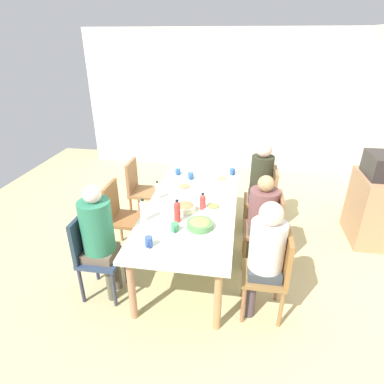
% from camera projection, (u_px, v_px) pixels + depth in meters
% --- Properties ---
extents(ground_plane, '(7.34, 7.34, 0.00)m').
position_uv_depth(ground_plane, '(192.00, 255.00, 3.93)').
color(ground_plane, tan).
extents(wall_left, '(0.12, 5.16, 2.60)m').
position_uv_depth(wall_left, '(218.00, 102.00, 6.12)').
color(wall_left, silver).
rests_on(wall_left, ground_plane).
extents(dining_table, '(2.27, 0.99, 0.72)m').
position_uv_depth(dining_table, '(192.00, 209.00, 3.64)').
color(dining_table, silver).
rests_on(dining_table, ground_plane).
extents(chair_0, '(0.40, 0.40, 0.90)m').
position_uv_depth(chair_0, '(120.00, 214.00, 3.83)').
color(chair_0, brown).
rests_on(chair_0, ground_plane).
extents(chair_1, '(0.40, 0.40, 0.90)m').
position_uv_depth(chair_1, '(273.00, 270.00, 2.91)').
color(chair_1, olive).
rests_on(chair_1, ground_plane).
extents(person_1, '(0.32, 0.32, 1.20)m').
position_uv_depth(person_1, '(266.00, 250.00, 2.83)').
color(person_1, '#473A41').
rests_on(person_1, ground_plane).
extents(chair_2, '(0.40, 0.40, 0.90)m').
position_uv_depth(chair_2, '(140.00, 187.00, 4.50)').
color(chair_2, olive).
rests_on(chair_2, ground_plane).
extents(chair_3, '(0.40, 0.40, 0.90)m').
position_uv_depth(chair_3, '(269.00, 226.00, 3.58)').
color(chair_3, brown).
rests_on(chair_3, ground_plane).
extents(person_3, '(0.32, 0.32, 1.12)m').
position_uv_depth(person_3, '(262.00, 212.00, 3.52)').
color(person_3, '#4F5238').
rests_on(person_3, ground_plane).
extents(chair_4, '(0.40, 0.40, 0.90)m').
position_uv_depth(chair_4, '(93.00, 251.00, 3.16)').
color(chair_4, navy).
rests_on(chair_4, ground_plane).
extents(person_4, '(0.31, 0.31, 1.24)m').
position_uv_depth(person_4, '(99.00, 233.00, 3.04)').
color(person_4, '#50453D').
rests_on(person_4, ground_plane).
extents(chair_5, '(0.40, 0.40, 0.90)m').
position_uv_depth(chair_5, '(265.00, 196.00, 4.25)').
color(chair_5, '#966641').
rests_on(chair_5, ground_plane).
extents(person_5, '(0.30, 0.30, 1.27)m').
position_uv_depth(person_5, '(260.00, 179.00, 4.15)').
color(person_5, '#3F4748').
rests_on(person_5, ground_plane).
extents(plate_0, '(0.26, 0.26, 0.04)m').
position_uv_depth(plate_0, '(184.00, 187.00, 3.99)').
color(plate_0, white).
rests_on(plate_0, dining_table).
extents(plate_1, '(0.24, 0.24, 0.04)m').
position_uv_depth(plate_1, '(221.00, 179.00, 4.21)').
color(plate_1, '#EDE6CC').
rests_on(plate_1, dining_table).
extents(plate_2, '(0.24, 0.24, 0.04)m').
position_uv_depth(plate_2, '(213.00, 207.00, 3.52)').
color(plate_2, white).
rests_on(plate_2, dining_table).
extents(bowl_0, '(0.24, 0.24, 0.09)m').
position_uv_depth(bowl_0, '(185.00, 207.00, 3.45)').
color(bowl_0, beige).
rests_on(bowl_0, dining_table).
extents(bowl_1, '(0.26, 0.26, 0.08)m').
position_uv_depth(bowl_1, '(200.00, 224.00, 3.14)').
color(bowl_1, '#52824C').
rests_on(bowl_1, dining_table).
extents(cup_0, '(0.11, 0.07, 0.10)m').
position_uv_depth(cup_0, '(149.00, 242.00, 2.85)').
color(cup_0, '#39549A').
rests_on(cup_0, dining_table).
extents(cup_1, '(0.11, 0.07, 0.08)m').
position_uv_depth(cup_1, '(178.00, 172.00, 4.36)').
color(cup_1, '#2E5A9F').
rests_on(cup_1, dining_table).
extents(cup_2, '(0.11, 0.08, 0.08)m').
position_uv_depth(cup_2, '(175.00, 227.00, 3.09)').
color(cup_2, '#3E885E').
rests_on(cup_2, dining_table).
extents(cup_3, '(0.11, 0.07, 0.08)m').
position_uv_depth(cup_3, '(232.00, 172.00, 4.36)').
color(cup_3, '#325FA5').
rests_on(cup_3, dining_table).
extents(cup_4, '(0.12, 0.08, 0.08)m').
position_uv_depth(cup_4, '(191.00, 176.00, 4.23)').
color(cup_4, '#35619D').
rests_on(cup_4, dining_table).
extents(bottle_0, '(0.07, 0.07, 0.19)m').
position_uv_depth(bottle_0, '(203.00, 202.00, 3.47)').
color(bottle_0, red).
rests_on(bottle_0, dining_table).
extents(bottle_1, '(0.07, 0.07, 0.25)m').
position_uv_depth(bottle_1, '(177.00, 211.00, 3.21)').
color(bottle_1, red).
rests_on(bottle_1, dining_table).
extents(bottle_2, '(0.05, 0.05, 0.22)m').
position_uv_depth(bottle_2, '(157.00, 191.00, 3.68)').
color(bottle_2, silver).
rests_on(bottle_2, dining_table).
extents(bottle_3, '(0.06, 0.06, 0.25)m').
position_uv_depth(bottle_3, '(143.00, 211.00, 3.23)').
color(bottle_3, silver).
rests_on(bottle_3, dining_table).
extents(side_cabinet, '(0.70, 0.44, 0.90)m').
position_uv_depth(side_cabinet, '(371.00, 209.00, 4.07)').
color(side_cabinet, '#A57A55').
rests_on(side_cabinet, ground_plane).
extents(microwave, '(0.48, 0.36, 0.28)m').
position_uv_depth(microwave, '(383.00, 166.00, 3.81)').
color(microwave, black).
rests_on(microwave, side_cabinet).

